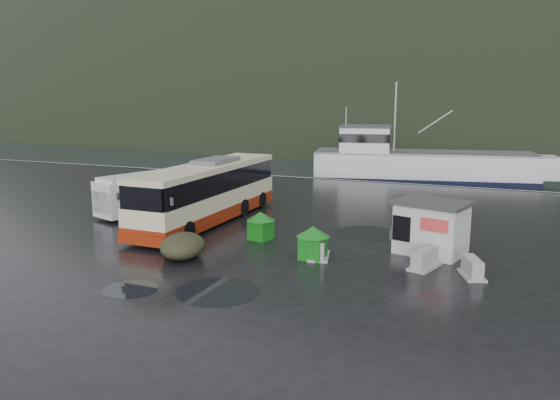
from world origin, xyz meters
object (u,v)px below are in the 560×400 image
at_px(ticket_kiosk, 430,253).
at_px(jersey_barrier_c, 472,277).
at_px(coach_bus, 208,221).
at_px(jersey_barrier_b, 424,268).
at_px(fishing_trawler, 422,171).
at_px(white_van, 145,214).
at_px(waste_bin_right, 261,239).
at_px(waste_bin_left, 313,259).
at_px(dome_tent, 183,257).
at_px(jersey_barrier_a, 319,257).

bearing_deg(ticket_kiosk, jersey_barrier_c, -37.60).
height_order(coach_bus, jersey_barrier_b, coach_bus).
xyz_separation_m(coach_bus, fishing_trawler, (8.43, 25.06, 0.00)).
xyz_separation_m(white_van, jersey_barrier_c, (18.46, -4.78, 0.00)).
height_order(white_van, fishing_trawler, fishing_trawler).
bearing_deg(waste_bin_right, ticket_kiosk, 4.13).
xyz_separation_m(waste_bin_left, fishing_trawler, (0.88, 29.54, 0.00)).
height_order(jersey_barrier_b, jersey_barrier_c, jersey_barrier_b).
xyz_separation_m(jersey_barrier_b, fishing_trawler, (-3.72, 29.07, 0.00)).
bearing_deg(coach_bus, dome_tent, -69.33).
relative_size(dome_tent, jersey_barrier_a, 1.56).
distance_m(white_van, ticket_kiosk, 16.73).
height_order(white_van, jersey_barrier_c, white_van).
bearing_deg(dome_tent, white_van, 134.93).
height_order(coach_bus, waste_bin_left, coach_bus).
height_order(white_van, ticket_kiosk, white_van).
distance_m(white_van, fishing_trawler, 27.83).
xyz_separation_m(coach_bus, dome_tent, (2.25, -6.33, 0.00)).
xyz_separation_m(waste_bin_right, jersey_barrier_c, (9.81, -2.03, 0.00)).
bearing_deg(waste_bin_left, waste_bin_right, 147.72).
relative_size(waste_bin_left, jersey_barrier_c, 0.97).
height_order(waste_bin_right, fishing_trawler, fishing_trawler).
relative_size(ticket_kiosk, jersey_barrier_c, 2.05).
bearing_deg(fishing_trawler, ticket_kiosk, -93.18).
bearing_deg(jersey_barrier_c, coach_bus, 162.59).
bearing_deg(jersey_barrier_b, jersey_barrier_a, -178.24).
height_order(ticket_kiosk, fishing_trawler, fishing_trawler).
bearing_deg(fishing_trawler, jersey_barrier_c, -90.30).
bearing_deg(jersey_barrier_c, jersey_barrier_b, 168.50).
distance_m(dome_tent, ticket_kiosk, 10.87).
relative_size(waste_bin_right, ticket_kiosk, 0.45).
bearing_deg(jersey_barrier_b, waste_bin_right, 168.27).
relative_size(jersey_barrier_c, fishing_trawler, 0.06).
relative_size(waste_bin_left, ticket_kiosk, 0.47).
bearing_deg(fishing_trawler, dome_tent, -112.16).
relative_size(dome_tent, jersey_barrier_b, 1.66).
bearing_deg(ticket_kiosk, fishing_trawler, 114.45).
distance_m(waste_bin_left, dome_tent, 5.61).
distance_m(coach_bus, jersey_barrier_b, 12.79).
height_order(waste_bin_left, jersey_barrier_b, waste_bin_left).
xyz_separation_m(waste_bin_left, ticket_kiosk, (4.58, 2.69, 0.00)).
bearing_deg(waste_bin_right, coach_bus, 150.61).
height_order(jersey_barrier_a, fishing_trawler, fishing_trawler).
distance_m(jersey_barrier_a, jersey_barrier_b, 4.43).
distance_m(ticket_kiosk, jersey_barrier_c, 3.21).
bearing_deg(coach_bus, jersey_barrier_a, -27.12).
height_order(dome_tent, jersey_barrier_b, dome_tent).
relative_size(ticket_kiosk, jersey_barrier_a, 1.79).
bearing_deg(jersey_barrier_a, jersey_barrier_c, -2.20).
relative_size(coach_bus, white_van, 2.11).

